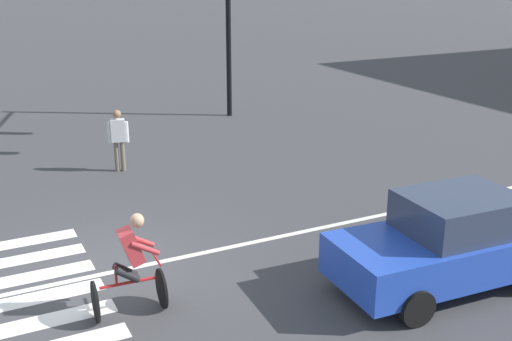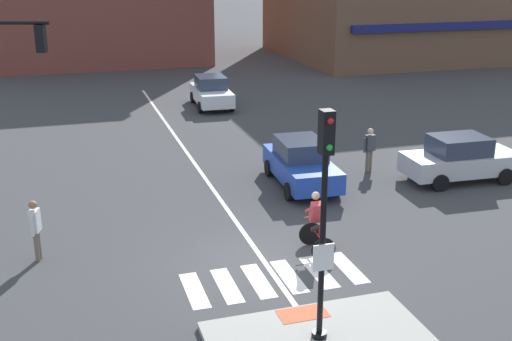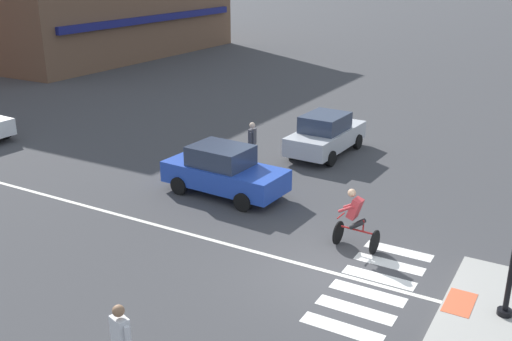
% 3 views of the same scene
% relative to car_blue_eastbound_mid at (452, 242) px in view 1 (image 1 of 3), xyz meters
% --- Properties ---
extents(ground_plane, '(300.00, 300.00, 0.00)m').
position_rel_car_blue_eastbound_mid_xyz_m(ground_plane, '(-3.10, -5.38, -0.81)').
color(ground_plane, '#3D3D3F').
extents(crosswalk_stripe_a, '(0.44, 1.80, 0.01)m').
position_rel_car_blue_eastbound_mid_xyz_m(crosswalk_stripe_a, '(-5.11, -6.24, -0.81)').
color(crosswalk_stripe_a, silver).
rests_on(crosswalk_stripe_a, ground).
extents(crosswalk_stripe_b, '(0.44, 1.80, 0.01)m').
position_rel_car_blue_eastbound_mid_xyz_m(crosswalk_stripe_b, '(-4.30, -6.24, -0.81)').
color(crosswalk_stripe_b, silver).
rests_on(crosswalk_stripe_b, ground).
extents(crosswalk_stripe_c, '(0.44, 1.80, 0.01)m').
position_rel_car_blue_eastbound_mid_xyz_m(crosswalk_stripe_c, '(-3.50, -6.24, -0.81)').
color(crosswalk_stripe_c, silver).
rests_on(crosswalk_stripe_c, ground).
extents(crosswalk_stripe_d, '(0.44, 1.80, 0.01)m').
position_rel_car_blue_eastbound_mid_xyz_m(crosswalk_stripe_d, '(-2.70, -6.24, -0.81)').
color(crosswalk_stripe_d, silver).
rests_on(crosswalk_stripe_d, ground).
extents(crosswalk_stripe_e, '(0.44, 1.80, 0.01)m').
position_rel_car_blue_eastbound_mid_xyz_m(crosswalk_stripe_e, '(-1.90, -6.24, -0.81)').
color(crosswalk_stripe_e, silver).
rests_on(crosswalk_stripe_e, ground).
extents(lane_centre_line, '(0.14, 28.00, 0.01)m').
position_rel_car_blue_eastbound_mid_xyz_m(lane_centre_line, '(-3.04, 4.62, -0.81)').
color(lane_centre_line, silver).
rests_on(lane_centre_line, ground).
extents(car_blue_eastbound_mid, '(2.02, 4.19, 1.64)m').
position_rel_car_blue_eastbound_mid_xyz_m(car_blue_eastbound_mid, '(0.00, 0.00, 0.00)').
color(car_blue_eastbound_mid, '#2347B7').
rests_on(car_blue_eastbound_mid, ground).
extents(cyclist, '(0.72, 1.12, 1.68)m').
position_rel_car_blue_eastbound_mid_xyz_m(cyclist, '(-1.52, -5.12, 0.06)').
color(cyclist, black).
rests_on(cyclist, ground).
extents(pedestrian_at_curb_left, '(0.32, 0.53, 1.67)m').
position_rel_car_blue_eastbound_mid_xyz_m(pedestrian_at_curb_left, '(-8.69, -3.43, 0.17)').
color(pedestrian_at_curb_left, '#6B6051').
rests_on(pedestrian_at_curb_left, ground).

